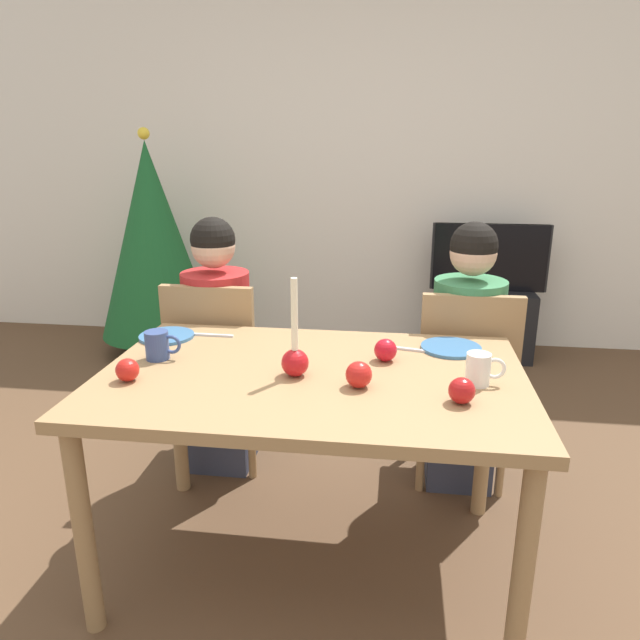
% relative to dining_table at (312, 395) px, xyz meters
% --- Properties ---
extents(ground_plane, '(7.68, 7.68, 0.00)m').
position_rel_dining_table_xyz_m(ground_plane, '(0.00, 0.00, -0.67)').
color(ground_plane, brown).
extents(back_wall, '(6.40, 0.10, 2.60)m').
position_rel_dining_table_xyz_m(back_wall, '(0.00, 2.60, 0.63)').
color(back_wall, silver).
rests_on(back_wall, ground).
extents(dining_table, '(1.40, 0.90, 0.75)m').
position_rel_dining_table_xyz_m(dining_table, '(0.00, 0.00, 0.00)').
color(dining_table, '#99754C').
rests_on(dining_table, ground).
extents(chair_left, '(0.40, 0.40, 0.90)m').
position_rel_dining_table_xyz_m(chair_left, '(-0.53, 0.61, -0.15)').
color(chair_left, '#99754C').
rests_on(chair_left, ground).
extents(chair_right, '(0.40, 0.40, 0.90)m').
position_rel_dining_table_xyz_m(chair_right, '(0.57, 0.61, -0.15)').
color(chair_right, '#99754C').
rests_on(chair_right, ground).
extents(person_left_child, '(0.30, 0.30, 1.17)m').
position_rel_dining_table_xyz_m(person_left_child, '(-0.53, 0.64, -0.10)').
color(person_left_child, '#33384C').
rests_on(person_left_child, ground).
extents(person_right_child, '(0.30, 0.30, 1.17)m').
position_rel_dining_table_xyz_m(person_right_child, '(0.57, 0.64, -0.10)').
color(person_right_child, '#33384C').
rests_on(person_right_child, ground).
extents(tv_stand, '(0.64, 0.40, 0.48)m').
position_rel_dining_table_xyz_m(tv_stand, '(0.89, 2.30, -0.43)').
color(tv_stand, black).
rests_on(tv_stand, ground).
extents(tv, '(0.79, 0.05, 0.46)m').
position_rel_dining_table_xyz_m(tv, '(0.89, 2.30, 0.04)').
color(tv, black).
rests_on(tv, tv_stand).
extents(christmas_tree, '(0.80, 0.80, 1.56)m').
position_rel_dining_table_xyz_m(christmas_tree, '(-1.43, 2.08, 0.14)').
color(christmas_tree, brown).
rests_on(christmas_tree, ground).
extents(candle_centerpiece, '(0.09, 0.09, 0.33)m').
position_rel_dining_table_xyz_m(candle_centerpiece, '(-0.05, -0.03, 0.15)').
color(candle_centerpiece, red).
rests_on(candle_centerpiece, dining_table).
extents(plate_left, '(0.21, 0.21, 0.01)m').
position_rel_dining_table_xyz_m(plate_left, '(-0.61, 0.28, 0.09)').
color(plate_left, teal).
rests_on(plate_left, dining_table).
extents(plate_right, '(0.22, 0.22, 0.01)m').
position_rel_dining_table_xyz_m(plate_right, '(0.47, 0.29, 0.09)').
color(plate_right, teal).
rests_on(plate_right, dining_table).
extents(mug_left, '(0.13, 0.08, 0.10)m').
position_rel_dining_table_xyz_m(mug_left, '(-0.55, 0.05, 0.13)').
color(mug_left, '#33477F').
rests_on(mug_left, dining_table).
extents(mug_right, '(0.12, 0.08, 0.10)m').
position_rel_dining_table_xyz_m(mug_right, '(0.53, -0.03, 0.14)').
color(mug_right, white).
rests_on(mug_right, dining_table).
extents(fork_left, '(0.18, 0.02, 0.01)m').
position_rel_dining_table_xyz_m(fork_left, '(-0.45, 0.32, 0.09)').
color(fork_left, silver).
rests_on(fork_left, dining_table).
extents(fork_right, '(0.18, 0.05, 0.01)m').
position_rel_dining_table_xyz_m(fork_right, '(0.30, 0.26, 0.09)').
color(fork_right, silver).
rests_on(fork_right, dining_table).
extents(apple_near_candle, '(0.08, 0.08, 0.08)m').
position_rel_dining_table_xyz_m(apple_near_candle, '(0.16, -0.10, 0.12)').
color(apple_near_candle, red).
rests_on(apple_near_candle, dining_table).
extents(apple_by_left_plate, '(0.08, 0.08, 0.08)m').
position_rel_dining_table_xyz_m(apple_by_left_plate, '(0.24, 0.14, 0.12)').
color(apple_by_left_plate, red).
rests_on(apple_by_left_plate, dining_table).
extents(apple_by_right_mug, '(0.07, 0.07, 0.07)m').
position_rel_dining_table_xyz_m(apple_by_right_mug, '(-0.57, -0.15, 0.12)').
color(apple_by_right_mug, red).
rests_on(apple_by_right_mug, dining_table).
extents(apple_far_edge, '(0.08, 0.08, 0.08)m').
position_rel_dining_table_xyz_m(apple_far_edge, '(0.47, -0.17, 0.12)').
color(apple_far_edge, '#AA1516').
rests_on(apple_far_edge, dining_table).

